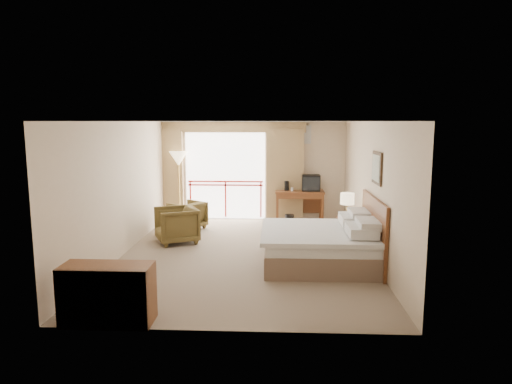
{
  "coord_description": "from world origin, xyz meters",
  "views": [
    {
      "loc": [
        0.64,
        -9.06,
        2.69
      ],
      "look_at": [
        0.2,
        0.4,
        1.23
      ],
      "focal_mm": 32.0,
      "sensor_mm": 36.0,
      "label": 1
    }
  ],
  "objects_px": {
    "bed": "(322,245)",
    "dresser": "(107,294)",
    "tv": "(311,183)",
    "floor_lamp": "(179,161)",
    "armchair_far": "(188,229)",
    "desk": "(299,197)",
    "armchair_near": "(177,242)",
    "table_lamp": "(347,199)",
    "side_table": "(170,219)",
    "nightstand": "(347,232)",
    "wastebasket": "(289,220)"
  },
  "relations": [
    {
      "from": "bed",
      "to": "dresser",
      "type": "xyz_separation_m",
      "value": [
        -3.13,
        -2.72,
        0.03
      ]
    },
    {
      "from": "armchair_far",
      "to": "side_table",
      "type": "distance_m",
      "value": 0.75
    },
    {
      "from": "armchair_near",
      "to": "dresser",
      "type": "height_order",
      "value": "dresser"
    },
    {
      "from": "armchair_near",
      "to": "floor_lamp",
      "type": "relative_size",
      "value": 0.47
    },
    {
      "from": "armchair_far",
      "to": "nightstand",
      "type": "bearing_deg",
      "value": 106.76
    },
    {
      "from": "nightstand",
      "to": "desk",
      "type": "distance_m",
      "value": 2.62
    },
    {
      "from": "armchair_near",
      "to": "side_table",
      "type": "height_order",
      "value": "side_table"
    },
    {
      "from": "desk",
      "to": "floor_lamp",
      "type": "distance_m",
      "value": 3.42
    },
    {
      "from": "tv",
      "to": "armchair_far",
      "type": "height_order",
      "value": "tv"
    },
    {
      "from": "table_lamp",
      "to": "armchair_far",
      "type": "relative_size",
      "value": 0.69
    },
    {
      "from": "bed",
      "to": "floor_lamp",
      "type": "height_order",
      "value": "floor_lamp"
    },
    {
      "from": "armchair_far",
      "to": "armchair_near",
      "type": "bearing_deg",
      "value": 37.82
    },
    {
      "from": "tv",
      "to": "wastebasket",
      "type": "height_order",
      "value": "tv"
    },
    {
      "from": "wastebasket",
      "to": "table_lamp",
      "type": "bearing_deg",
      "value": -56.74
    },
    {
      "from": "tv",
      "to": "floor_lamp",
      "type": "distance_m",
      "value": 3.62
    },
    {
      "from": "table_lamp",
      "to": "desk",
      "type": "bearing_deg",
      "value": 111.37
    },
    {
      "from": "armchair_far",
      "to": "floor_lamp",
      "type": "bearing_deg",
      "value": -120.45
    },
    {
      "from": "armchair_far",
      "to": "floor_lamp",
      "type": "distance_m",
      "value": 1.93
    },
    {
      "from": "armchair_far",
      "to": "desk",
      "type": "bearing_deg",
      "value": 146.46
    },
    {
      "from": "table_lamp",
      "to": "dresser",
      "type": "height_order",
      "value": "table_lamp"
    },
    {
      "from": "desk",
      "to": "tv",
      "type": "distance_m",
      "value": 0.51
    },
    {
      "from": "nightstand",
      "to": "floor_lamp",
      "type": "distance_m",
      "value": 4.99
    },
    {
      "from": "tv",
      "to": "armchair_near",
      "type": "bearing_deg",
      "value": -142.03
    },
    {
      "from": "tv",
      "to": "nightstand",
      "type": "bearing_deg",
      "value": -73.14
    },
    {
      "from": "nightstand",
      "to": "side_table",
      "type": "height_order",
      "value": "nightstand"
    },
    {
      "from": "nightstand",
      "to": "table_lamp",
      "type": "xyz_separation_m",
      "value": [
        0.0,
        0.05,
        0.72
      ]
    },
    {
      "from": "desk",
      "to": "wastebasket",
      "type": "distance_m",
      "value": 0.8
    },
    {
      "from": "table_lamp",
      "to": "armchair_far",
      "type": "distance_m",
      "value": 4.17
    },
    {
      "from": "wastebasket",
      "to": "side_table",
      "type": "distance_m",
      "value": 3.11
    },
    {
      "from": "desk",
      "to": "nightstand",
      "type": "bearing_deg",
      "value": -68.71
    },
    {
      "from": "wastebasket",
      "to": "floor_lamp",
      "type": "height_order",
      "value": "floor_lamp"
    },
    {
      "from": "tv",
      "to": "floor_lamp",
      "type": "relative_size",
      "value": 0.25
    },
    {
      "from": "bed",
      "to": "armchair_near",
      "type": "height_order",
      "value": "bed"
    },
    {
      "from": "bed",
      "to": "tv",
      "type": "xyz_separation_m",
      "value": [
        0.05,
        3.74,
        0.69
      ]
    },
    {
      "from": "armchair_far",
      "to": "tv",
      "type": "bearing_deg",
      "value": 143.68
    },
    {
      "from": "armchair_near",
      "to": "side_table",
      "type": "distance_m",
      "value": 0.9
    },
    {
      "from": "side_table",
      "to": "desk",
      "type": "bearing_deg",
      "value": 26.71
    },
    {
      "from": "floor_lamp",
      "to": "dresser",
      "type": "xyz_separation_m",
      "value": [
        0.4,
        -6.45,
        -1.23
      ]
    },
    {
      "from": "table_lamp",
      "to": "dresser",
      "type": "distance_m",
      "value": 5.67
    },
    {
      "from": "side_table",
      "to": "armchair_far",
      "type": "bearing_deg",
      "value": 62.14
    },
    {
      "from": "armchair_far",
      "to": "armchair_near",
      "type": "height_order",
      "value": "armchair_near"
    },
    {
      "from": "desk",
      "to": "dresser",
      "type": "xyz_separation_m",
      "value": [
        -2.88,
        -6.53,
        -0.26
      ]
    },
    {
      "from": "floor_lamp",
      "to": "dresser",
      "type": "relative_size",
      "value": 1.57
    },
    {
      "from": "nightstand",
      "to": "table_lamp",
      "type": "distance_m",
      "value": 0.72
    },
    {
      "from": "armchair_near",
      "to": "table_lamp",
      "type": "bearing_deg",
      "value": 64.86
    },
    {
      "from": "desk",
      "to": "floor_lamp",
      "type": "xyz_separation_m",
      "value": [
        -3.28,
        -0.08,
        0.97
      ]
    },
    {
      "from": "nightstand",
      "to": "tv",
      "type": "relative_size",
      "value": 1.26
    },
    {
      "from": "armchair_far",
      "to": "armchair_near",
      "type": "relative_size",
      "value": 0.87
    },
    {
      "from": "armchair_near",
      "to": "floor_lamp",
      "type": "height_order",
      "value": "floor_lamp"
    },
    {
      "from": "tv",
      "to": "dresser",
      "type": "relative_size",
      "value": 0.4
    }
  ]
}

